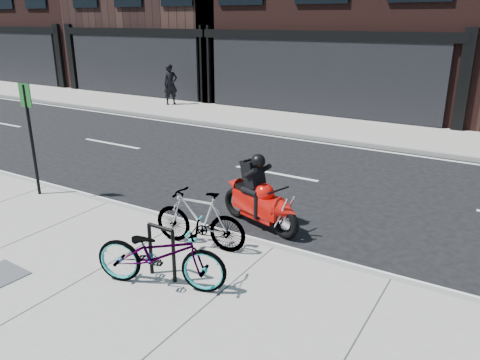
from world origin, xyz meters
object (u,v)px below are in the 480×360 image
Objects in this scene: bike_rack at (162,247)px; bicycle_rear at (199,219)px; sign_post at (30,130)px; motorcycle at (263,199)px; pedestrian at (171,84)px; bicycle_front at (161,254)px.

bicycle_rear is (-0.13, 1.13, 0.01)m from bike_rack.
bicycle_rear is 4.70m from sign_post.
pedestrian is (-9.91, 9.39, 0.44)m from motorcycle.
pedestrian is (-9.75, 12.16, 0.39)m from bicycle_front.
motorcycle is at bearing 83.37° from bike_rack.
pedestrian is 0.74× the size of sign_post.
bike_rack is at bearing -80.28° from motorcycle.
bike_rack is 0.44× the size of motorcycle.
bicycle_rear is at bearing 96.38° from bike_rack.
pedestrian reaches higher than bicycle_front.
sign_post reaches higher than bicycle_front.
sign_post reaches higher than bike_rack.
pedestrian reaches higher than bike_rack.
pedestrian reaches higher than motorcycle.
pedestrian reaches higher than bicycle_rear.
motorcycle reaches higher than bicycle_front.
bicycle_rear is 0.69× the size of sign_post.
motorcycle is 13.66m from pedestrian.
pedestrian is at bearing 20.57° from bicycle_front.
motorcycle is at bearing -21.46° from bicycle_front.
bicycle_rear is 14.41m from pedestrian.
sign_post reaches higher than motorcycle.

